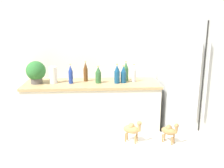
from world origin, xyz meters
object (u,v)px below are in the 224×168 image
back_bottle_2 (98,75)px  back_bottle_6 (134,73)px  potted_plant (36,72)px  back_bottle_5 (126,71)px  back_bottle_0 (86,72)px  back_bottle_4 (123,75)px  camel_figurine_second (169,131)px  back_bottle_3 (117,74)px  camel_figurine (132,129)px  refrigerator (192,83)px  back_bottle_1 (71,74)px  paper_towel_roll (53,75)px

back_bottle_2 → back_bottle_6: 0.51m
potted_plant → back_bottle_5: (1.25, 0.11, -0.03)m
back_bottle_0 → back_bottle_5: size_ratio=1.03×
back_bottle_2 → back_bottle_4: bearing=0.4°
back_bottle_4 → camel_figurine_second: (0.11, -1.92, 0.04)m
back_bottle_5 → back_bottle_6: 0.13m
camel_figurine_second → back_bottle_2: bearing=103.4°
back_bottle_3 → back_bottle_6: size_ratio=1.07×
back_bottle_5 → back_bottle_6: bearing=-35.6°
back_bottle_0 → back_bottle_6: 0.69m
camel_figurine → back_bottle_4: bearing=86.0°
refrigerator → back_bottle_3: size_ratio=6.74×
refrigerator → back_bottle_5: (-0.93, 0.15, 0.15)m
back_bottle_5 → potted_plant: bearing=-175.1°
camel_figurine → camel_figurine_second: size_ratio=1.06×
back_bottle_3 → back_bottle_6: 0.26m
back_bottle_0 → back_bottle_1: (-0.20, -0.12, -0.01)m
back_bottle_3 → back_bottle_5: (0.14, 0.15, 0.01)m
paper_towel_roll → back_bottle_0: size_ratio=0.80×
potted_plant → camel_figurine: (1.07, -1.92, -0.01)m
back_bottle_0 → camel_figurine_second: size_ratio=1.98×
back_bottle_4 → camel_figurine_second: size_ratio=1.68×
back_bottle_2 → back_bottle_3: size_ratio=0.89×
potted_plant → back_bottle_6: 1.36m
back_bottle_0 → back_bottle_4: size_ratio=1.18×
back_bottle_0 → camel_figurine: bearing=-78.8°
back_bottle_1 → back_bottle_4: (0.73, 0.00, -0.01)m
back_bottle_5 → back_bottle_6: (0.11, -0.08, -0.01)m
back_bottle_0 → camel_figurine: back_bottle_0 is taller
potted_plant → back_bottle_3: bearing=-2.4°
back_bottle_1 → back_bottle_2: bearing=0.1°
potted_plant → paper_towel_roll: size_ratio=1.36×
camel_figurine → back_bottle_5: bearing=84.9°
back_bottle_3 → camel_figurine_second: bearing=-84.0°
back_bottle_0 → camel_figurine: 2.06m
camel_figurine_second → back_bottle_1: bearing=113.6°
back_bottle_4 → camel_figurine: back_bottle_4 is taller
refrigerator → back_bottle_4: bearing=178.6°
back_bottle_2 → camel_figurine_second: size_ratio=1.65×
back_bottle_0 → back_bottle_3: back_bottle_0 is taller
paper_towel_roll → back_bottle_4: 0.98m
paper_towel_roll → back_bottle_4: bearing=-1.4°
back_bottle_5 → camel_figurine: back_bottle_5 is taller
back_bottle_4 → back_bottle_5: bearing=69.2°
potted_plant → camel_figurine_second: size_ratio=2.15×
back_bottle_1 → back_bottle_5: (0.78, 0.13, 0.01)m
back_bottle_6 → back_bottle_5: bearing=144.4°
back_bottle_1 → potted_plant: bearing=177.1°
potted_plant → back_bottle_0: 0.68m
potted_plant → back_bottle_2: potted_plant is taller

